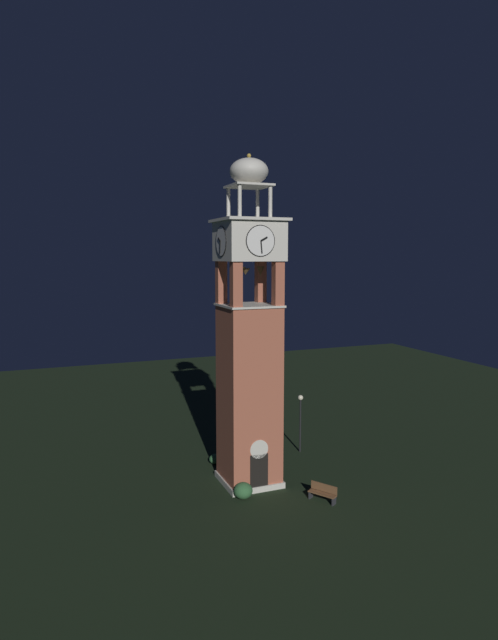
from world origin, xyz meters
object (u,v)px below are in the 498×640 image
at_px(clock_tower, 249,353).
at_px(lamp_post, 300,413).
at_px(park_bench, 323,493).
at_px(trash_bin, 239,452).

distance_m(clock_tower, lamp_post, 7.97).
xyz_separation_m(park_bench, trash_bin, (-2.05, 7.72, -0.08)).
relative_size(clock_tower, trash_bin, 23.95).
distance_m(clock_tower, park_bench, 8.78).
bearing_deg(park_bench, trash_bin, 104.85).
bearing_deg(lamp_post, clock_tower, -146.76).
height_order(clock_tower, trash_bin, clock_tower).
bearing_deg(trash_bin, clock_tower, -101.63).
height_order(lamp_post, trash_bin, lamp_post).
distance_m(park_bench, lamp_post, 7.97).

